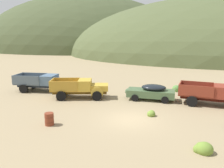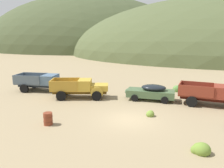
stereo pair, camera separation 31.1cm
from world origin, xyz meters
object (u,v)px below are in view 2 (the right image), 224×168
at_px(truck_rust_red, 219,95).
at_px(oil_drum_foreground, 48,119).
at_px(truck_chalk_blue, 49,82).
at_px(truck_faded_yellow, 84,88).
at_px(car_weathered_green, 149,92).

relative_size(truck_rust_red, oil_drum_foreground, 7.24).
bearing_deg(oil_drum_foreground, truck_chalk_blue, 114.20).
distance_m(truck_chalk_blue, oil_drum_foreground, 10.26).
xyz_separation_m(truck_chalk_blue, truck_faded_yellow, (4.69, -2.07, -0.03)).
bearing_deg(truck_chalk_blue, truck_faded_yellow, -23.50).
bearing_deg(truck_faded_yellow, car_weathered_green, -7.18).
xyz_separation_m(truck_chalk_blue, car_weathered_green, (11.25, -1.80, -0.22)).
bearing_deg(truck_rust_red, car_weathered_green, -176.38).
xyz_separation_m(truck_faded_yellow, truck_rust_red, (12.71, -0.77, 0.02)).
distance_m(car_weathered_green, truck_rust_red, 6.24).
bearing_deg(truck_rust_red, truck_chalk_blue, -176.08).
height_order(truck_chalk_blue, car_weathered_green, truck_chalk_blue).
bearing_deg(truck_chalk_blue, car_weathered_green, -8.77).
bearing_deg(truck_rust_red, truck_faded_yellow, -170.27).
bearing_deg(truck_faded_yellow, truck_rust_red, -12.99).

